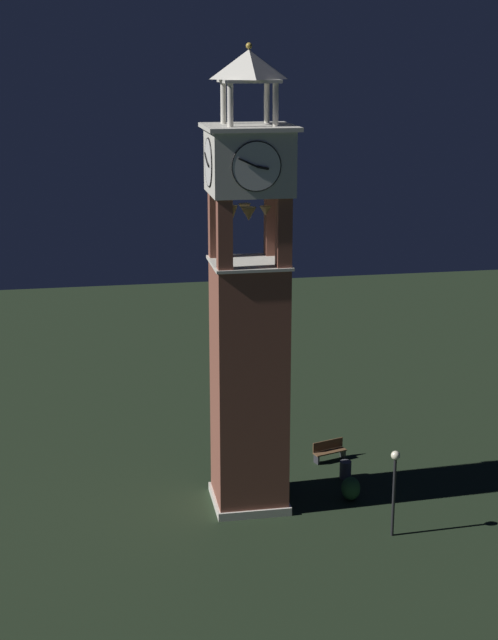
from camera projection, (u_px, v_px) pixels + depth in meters
name	position (u px, v px, depth m)	size (l,w,h in m)	color
ground	(249.00, 502.00, 40.27)	(80.00, 80.00, 0.00)	black
clock_tower	(249.00, 324.00, 38.14)	(3.44, 3.44, 18.67)	brown
park_bench	(329.00, 450.00, 44.29)	(0.90, 1.66, 0.95)	brown
lamp_post	(395.00, 477.00, 36.84)	(0.36, 0.36, 3.59)	black
trash_bin	(345.00, 470.00, 42.45)	(0.52, 0.52, 0.80)	#4C4C51
shrub_near_entry	(351.00, 488.00, 40.36)	(0.81, 0.81, 1.04)	#234C28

